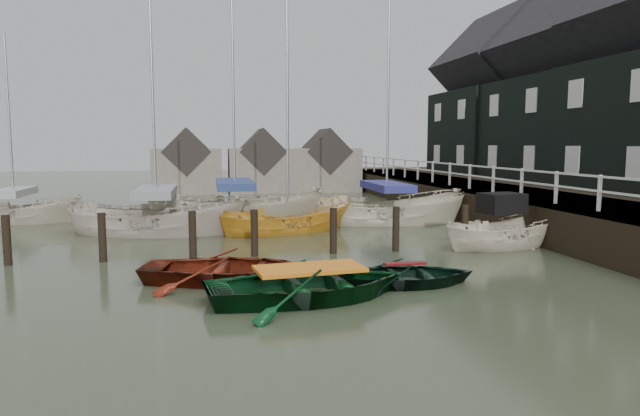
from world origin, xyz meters
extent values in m
plane|color=#303824|center=(0.00, 0.00, 0.00)|extent=(120.00, 120.00, 0.00)
cube|color=black|center=(9.50, 10.00, 1.40)|extent=(3.00, 32.00, 0.20)
cube|color=silver|center=(8.00, 10.00, 2.45)|extent=(0.06, 32.00, 0.06)
cube|color=silver|center=(8.00, 10.00, 2.05)|extent=(0.06, 32.00, 0.06)
cube|color=black|center=(15.00, 10.00, 0.00)|extent=(14.00, 38.00, 1.50)
cube|color=black|center=(15.00, 12.00, 4.00)|extent=(6.00, 7.00, 5.00)
cube|color=black|center=(15.00, 12.00, 8.25)|extent=(6.11, 7.14, 6.11)
cube|color=black|center=(15.00, 19.00, 4.00)|extent=(6.40, 7.00, 5.00)
cube|color=black|center=(15.00, 19.00, 8.25)|extent=(6.52, 7.14, 6.52)
cylinder|color=black|center=(-8.00, 3.00, 0.50)|extent=(0.22, 0.22, 1.80)
cylinder|color=black|center=(-5.50, 3.00, 0.50)|extent=(0.22, 0.22, 1.80)
cylinder|color=black|center=(-3.00, 3.00, 0.50)|extent=(0.22, 0.22, 1.80)
cylinder|color=black|center=(-1.20, 3.00, 0.50)|extent=(0.22, 0.22, 1.80)
cylinder|color=black|center=(1.20, 3.00, 0.50)|extent=(0.22, 0.22, 1.80)
cylinder|color=black|center=(3.20, 3.00, 0.50)|extent=(0.22, 0.22, 1.80)
cylinder|color=black|center=(5.50, 3.00, 0.50)|extent=(0.22, 0.22, 1.80)
cube|color=#665B51|center=(-4.00, 26.00, 1.50)|extent=(4.50, 4.00, 3.00)
cube|color=#282321|center=(-4.00, 26.00, 2.80)|extent=(3.18, 4.08, 3.18)
cube|color=#665B51|center=(1.00, 26.00, 1.50)|extent=(4.50, 4.00, 3.00)
cube|color=#282321|center=(1.00, 26.00, 2.80)|extent=(3.18, 4.08, 3.18)
cube|color=#665B51|center=(5.50, 26.00, 1.50)|extent=(4.50, 4.00, 3.00)
cube|color=#282321|center=(5.50, 26.00, 2.80)|extent=(3.18, 4.08, 3.18)
imported|color=#5C1A0D|center=(-2.00, -0.03, 0.00)|extent=(4.83, 3.87, 0.89)
imported|color=#083315|center=(-0.39, -1.96, 0.00)|extent=(4.82, 3.72, 0.92)
imported|color=black|center=(2.06, -1.11, 0.00)|extent=(3.57, 2.67, 0.71)
imported|color=beige|center=(6.80, 2.90, 0.00)|extent=(4.56, 2.36, 1.68)
cube|color=black|center=(6.80, 3.10, 1.43)|extent=(1.45, 1.21, 0.65)
imported|color=beige|center=(-4.47, 8.04, 0.00)|extent=(7.18, 4.11, 2.61)
cylinder|color=#B2B2B7|center=(-4.47, 8.04, 5.40)|extent=(0.10, 0.10, 7.92)
cube|color=gray|center=(-4.47, 8.04, 1.56)|extent=(3.94, 2.21, 0.30)
imported|color=beige|center=(-1.49, 9.85, 0.00)|extent=(7.80, 4.46, 2.84)
cylinder|color=#B2B2B7|center=(-1.49, 9.85, 5.71)|extent=(0.10, 0.10, 8.29)
cube|color=navy|center=(-1.49, 9.85, 1.68)|extent=(4.28, 2.40, 0.30)
imported|color=gold|center=(0.44, 7.72, 0.00)|extent=(6.03, 4.01, 2.18)
cylinder|color=#B2B2B7|center=(0.44, 7.72, 5.25)|extent=(0.10, 0.10, 8.10)
imported|color=silver|center=(4.83, 9.17, 0.00)|extent=(7.07, 3.52, 2.61)
cylinder|color=#B2B2B7|center=(4.83, 9.17, 6.66)|extent=(0.10, 0.10, 10.44)
cube|color=navy|center=(4.83, 9.17, 1.56)|extent=(3.88, 1.89, 0.30)
imported|color=beige|center=(-10.68, 12.21, 0.00)|extent=(5.70, 2.51, 2.15)
cylinder|color=#B2B2B7|center=(-10.68, 12.21, 4.55)|extent=(0.10, 0.10, 6.74)
cube|color=#9C9DA2|center=(-10.68, 12.21, 1.30)|extent=(3.13, 1.34, 0.30)
camera|label=1|loc=(-2.41, -13.82, 3.35)|focal=32.00mm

